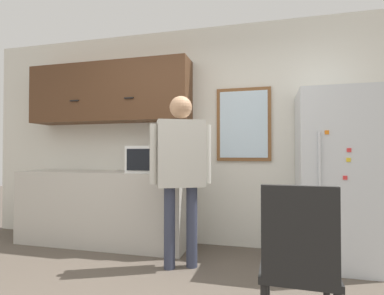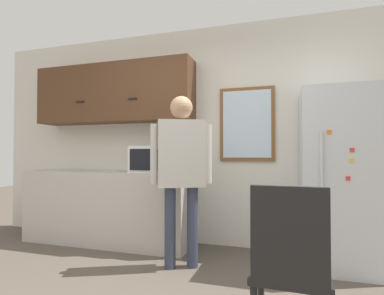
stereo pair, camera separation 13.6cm
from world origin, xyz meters
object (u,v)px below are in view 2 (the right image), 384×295
(microwave, at_px, (156,159))
(person, at_px, (181,162))
(refrigerator, at_px, (339,178))
(chair, at_px, (290,263))

(microwave, height_order, person, person)
(person, bearing_deg, refrigerator, -7.73)
(person, bearing_deg, chair, -72.24)
(refrigerator, distance_m, chair, 1.66)
(person, xyz_separation_m, chair, (1.00, -1.08, -0.51))
(refrigerator, xyz_separation_m, chair, (-0.49, -1.54, -0.35))
(refrigerator, bearing_deg, person, -162.73)
(person, distance_m, refrigerator, 1.57)
(microwave, bearing_deg, chair, -46.24)
(microwave, distance_m, chair, 2.20)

